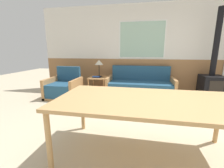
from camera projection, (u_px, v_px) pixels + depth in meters
ground_plane at (160, 136)px, 2.37m from camera, size 16.00×16.00×0.00m
wall_back at (153, 49)px, 4.60m from camera, size 7.20×0.09×2.70m
couch at (140, 87)px, 4.42m from camera, size 1.92×0.81×0.87m
armchair at (64, 88)px, 4.31m from camera, size 0.88×0.82×0.86m
side_table at (98, 80)px, 4.62m from camera, size 0.53×0.53×0.53m
table_lamp at (99, 63)px, 4.60m from camera, size 0.25×0.25×0.52m
book_stack at (97, 77)px, 4.52m from camera, size 0.23×0.16×0.04m
dining_table at (147, 104)px, 1.80m from camera, size 2.18×1.08×0.76m
wood_stove at (212, 79)px, 4.01m from camera, size 0.55×0.57×2.39m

